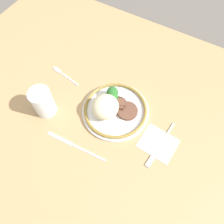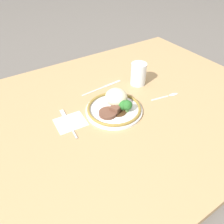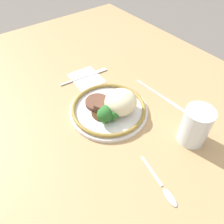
{
  "view_description": "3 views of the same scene",
  "coord_description": "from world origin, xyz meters",
  "px_view_note": "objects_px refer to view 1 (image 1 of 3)",
  "views": [
    {
      "loc": [
        -0.19,
        0.33,
        0.74
      ],
      "look_at": [
        -0.01,
        0.0,
        0.05
      ],
      "focal_mm": 35.0,
      "sensor_mm": 36.0,
      "label": 1
    },
    {
      "loc": [
        -0.42,
        -0.62,
        0.63
      ],
      "look_at": [
        -0.04,
        -0.04,
        0.06
      ],
      "focal_mm": 35.0,
      "sensor_mm": 36.0,
      "label": 2
    },
    {
      "loc": [
        0.38,
        -0.3,
        0.53
      ],
      "look_at": [
        0.02,
        -0.03,
        0.06
      ],
      "focal_mm": 35.0,
      "sensor_mm": 36.0,
      "label": 3
    }
  ],
  "objects_px": {
    "plate": "(113,108)",
    "fork": "(158,148)",
    "spoon": "(60,72)",
    "juice_glass": "(43,103)",
    "knife": "(74,145)"
  },
  "relations": [
    {
      "from": "knife",
      "to": "spoon",
      "type": "bearing_deg",
      "value": -49.26
    },
    {
      "from": "plate",
      "to": "spoon",
      "type": "relative_size",
      "value": 1.68
    },
    {
      "from": "fork",
      "to": "knife",
      "type": "bearing_deg",
      "value": -57.3
    },
    {
      "from": "juice_glass",
      "to": "knife",
      "type": "relative_size",
      "value": 0.49
    },
    {
      "from": "plate",
      "to": "juice_glass",
      "type": "distance_m",
      "value": 0.25
    },
    {
      "from": "juice_glass",
      "to": "spoon",
      "type": "distance_m",
      "value": 0.19
    },
    {
      "from": "plate",
      "to": "fork",
      "type": "height_order",
      "value": "plate"
    },
    {
      "from": "spoon",
      "to": "juice_glass",
      "type": "bearing_deg",
      "value": 120.73
    },
    {
      "from": "knife",
      "to": "spoon",
      "type": "height_order",
      "value": "spoon"
    },
    {
      "from": "plate",
      "to": "spoon",
      "type": "bearing_deg",
      "value": -10.39
    },
    {
      "from": "plate",
      "to": "spoon",
      "type": "xyz_separation_m",
      "value": [
        0.28,
        -0.05,
        -0.02
      ]
    },
    {
      "from": "juice_glass",
      "to": "plate",
      "type": "bearing_deg",
      "value": -151.32
    },
    {
      "from": "fork",
      "to": "plate",
      "type": "bearing_deg",
      "value": -98.24
    },
    {
      "from": "juice_glass",
      "to": "fork",
      "type": "bearing_deg",
      "value": -170.84
    },
    {
      "from": "plate",
      "to": "knife",
      "type": "distance_m",
      "value": 0.19
    }
  ]
}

